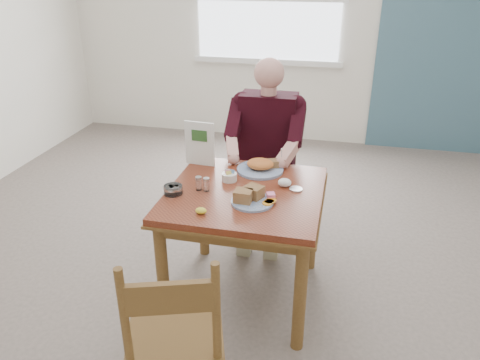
% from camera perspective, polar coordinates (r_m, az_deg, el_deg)
% --- Properties ---
extents(floor, '(6.00, 6.00, 0.00)m').
position_cam_1_polar(floor, '(3.16, 0.54, -13.58)').
color(floor, '#5F544C').
rests_on(floor, ground).
extents(wall_back, '(5.50, 0.00, 5.50)m').
position_cam_1_polar(wall_back, '(5.46, 7.86, 18.97)').
color(wall_back, white).
rests_on(wall_back, ground).
extents(accent_panel, '(1.60, 0.02, 2.80)m').
position_cam_1_polar(accent_panel, '(5.52, 25.35, 16.98)').
color(accent_panel, '#406577').
rests_on(accent_panel, ground).
extents(lemon_wedge, '(0.07, 0.05, 0.03)m').
position_cam_1_polar(lemon_wedge, '(2.51, -4.78, -3.75)').
color(lemon_wedge, yellow).
rests_on(lemon_wedge, table).
extents(napkin, '(0.10, 0.09, 0.05)m').
position_cam_1_polar(napkin, '(2.80, 5.46, -0.32)').
color(napkin, white).
rests_on(napkin, table).
extents(metal_dish, '(0.09, 0.09, 0.01)m').
position_cam_1_polar(metal_dish, '(2.78, 6.82, -1.12)').
color(metal_dish, silver).
rests_on(metal_dish, table).
extents(table, '(0.92, 0.92, 0.75)m').
position_cam_1_polar(table, '(2.80, 0.59, -3.37)').
color(table, maroon).
rests_on(table, ground).
extents(chair_far, '(0.42, 0.42, 0.95)m').
position_cam_1_polar(chair_far, '(3.57, 3.35, 0.37)').
color(chair_far, brown).
rests_on(chair_far, ground).
extents(chair_near, '(0.53, 0.53, 0.95)m').
position_cam_1_polar(chair_near, '(2.19, -7.89, -18.34)').
color(chair_near, brown).
rests_on(chair_near, ground).
extents(diner, '(0.53, 0.56, 1.39)m').
position_cam_1_polar(diner, '(3.36, 3.22, 4.88)').
color(diner, gray).
rests_on(diner, chair_far).
extents(near_plate, '(0.28, 0.28, 0.08)m').
position_cam_1_polar(near_plate, '(2.61, 1.40, -2.11)').
color(near_plate, white).
rests_on(near_plate, table).
extents(far_plate, '(0.38, 0.38, 0.08)m').
position_cam_1_polar(far_plate, '(3.00, 2.59, 1.67)').
color(far_plate, white).
rests_on(far_plate, table).
extents(caddy, '(0.10, 0.10, 0.07)m').
position_cam_1_polar(caddy, '(2.87, -1.31, 0.40)').
color(caddy, white).
rests_on(caddy, table).
extents(shakers, '(0.09, 0.05, 0.08)m').
position_cam_1_polar(shakers, '(2.75, -4.60, -0.47)').
color(shakers, white).
rests_on(shakers, table).
extents(creamer, '(0.13, 0.13, 0.05)m').
position_cam_1_polar(creamer, '(2.73, -8.15, -1.17)').
color(creamer, white).
rests_on(creamer, table).
extents(menu, '(0.20, 0.03, 0.29)m').
position_cam_1_polar(menu, '(3.06, -4.94, 4.47)').
color(menu, white).
rests_on(menu, table).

